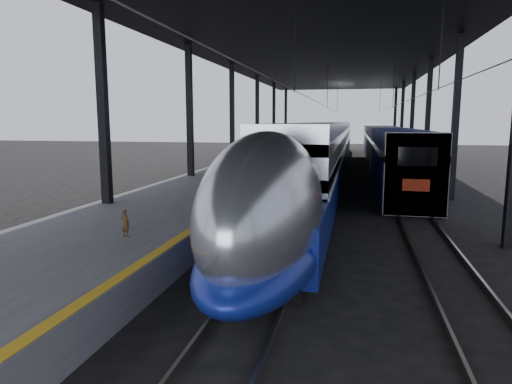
% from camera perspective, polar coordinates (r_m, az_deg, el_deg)
% --- Properties ---
extents(ground, '(160.00, 160.00, 0.00)m').
position_cam_1_polar(ground, '(13.50, -6.92, -10.17)').
color(ground, black).
rests_on(ground, ground).
extents(platform, '(6.00, 80.00, 1.00)m').
position_cam_1_polar(platform, '(33.19, -1.37, 2.11)').
color(platform, '#4C4C4F').
rests_on(platform, ground).
extents(yellow_strip, '(0.30, 80.00, 0.01)m').
position_cam_1_polar(yellow_strip, '(32.60, 3.42, 2.87)').
color(yellow_strip, gold).
rests_on(yellow_strip, platform).
extents(rails, '(6.52, 80.00, 0.16)m').
position_cam_1_polar(rails, '(32.33, 12.55, 0.97)').
color(rails, slate).
rests_on(rails, ground).
extents(canopy, '(18.00, 75.00, 9.47)m').
position_cam_1_polar(canopy, '(32.47, 8.31, 17.12)').
color(canopy, black).
rests_on(canopy, ground).
extents(tgv_train, '(2.99, 65.20, 4.29)m').
position_cam_1_polar(tgv_train, '(39.22, 8.94, 5.25)').
color(tgv_train, '#AAADB1').
rests_on(tgv_train, ground).
extents(second_train, '(2.82, 56.05, 3.89)m').
position_cam_1_polar(second_train, '(48.86, 15.50, 5.68)').
color(second_train, navy).
rests_on(second_train, ground).
extents(child, '(0.34, 0.27, 0.82)m').
position_cam_1_polar(child, '(14.01, -16.02, -3.76)').
color(child, '#432E16').
rests_on(child, platform).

